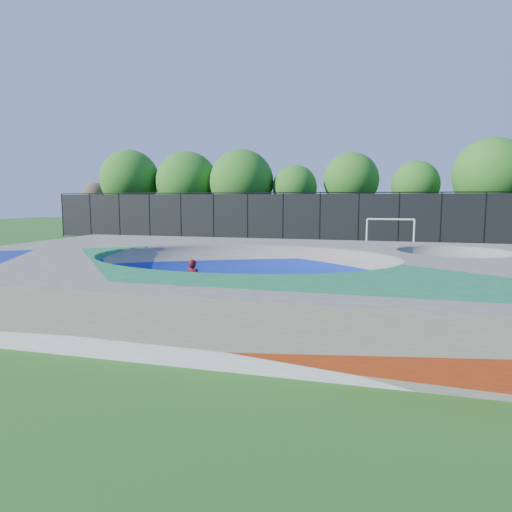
{
  "coord_description": "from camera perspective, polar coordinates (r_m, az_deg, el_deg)",
  "views": [
    {
      "loc": [
        4.65,
        -15.41,
        3.49
      ],
      "look_at": [
        -0.36,
        3.0,
        1.1
      ],
      "focal_mm": 32.0,
      "sensor_mm": 36.0,
      "label": 1
    }
  ],
  "objects": [
    {
      "name": "skate_deck",
      "position": [
        16.33,
        -1.55,
        -2.52
      ],
      "size": [
        22.0,
        14.0,
        1.5
      ],
      "primitive_type": "cube",
      "color": "gray",
      "rests_on": "ground"
    },
    {
      "name": "ground",
      "position": [
        16.47,
        -1.54,
        -5.09
      ],
      "size": [
        120.0,
        120.0,
        0.0
      ],
      "primitive_type": "plane",
      "color": "#1C5016",
      "rests_on": "ground"
    },
    {
      "name": "skateboard",
      "position": [
        15.23,
        -7.85,
        -6.07
      ],
      "size": [
        0.79,
        0.25,
        0.05
      ],
      "primitive_type": "cube",
      "rotation": [
        0.0,
        0.0,
        0.04
      ],
      "color": "black",
      "rests_on": "ground"
    },
    {
      "name": "treeline",
      "position": [
        41.61,
        7.45,
        9.22
      ],
      "size": [
        51.28,
        6.82,
        8.41
      ],
      "color": "#4B3425",
      "rests_on": "ground"
    },
    {
      "name": "skater",
      "position": [
        15.08,
        -7.9,
        -3.31
      ],
      "size": [
        0.58,
        0.39,
        1.54
      ],
      "primitive_type": "imported",
      "rotation": [
        0.0,
        0.0,
        3.1
      ],
      "color": "#AD0D16",
      "rests_on": "ground"
    },
    {
      "name": "fence",
      "position": [
        36.73,
        7.98,
        4.89
      ],
      "size": [
        48.09,
        0.09,
        4.04
      ],
      "color": "black",
      "rests_on": "ground"
    },
    {
      "name": "soccer_goal",
      "position": [
        32.96,
        16.44,
        3.38
      ],
      "size": [
        3.27,
        0.12,
        2.16
      ],
      "color": "silver",
      "rests_on": "ground"
    }
  ]
}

